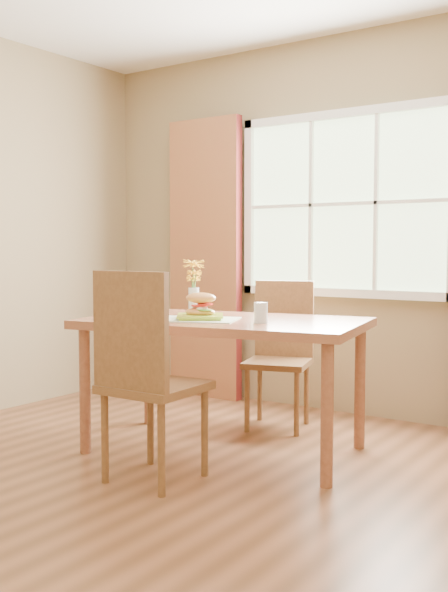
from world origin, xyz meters
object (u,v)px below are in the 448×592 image
at_px(chair_near, 143,368).
at_px(flower_vase, 194,281).
at_px(dining_table, 224,333).
at_px(croissant_sandwich, 201,305).
at_px(chair_far, 281,347).
at_px(water_glass, 261,313).

relative_size(chair_near, flower_vase, 3.16).
height_order(dining_table, chair_near, chair_near).
distance_m(chair_near, flower_vase, 0.99).
bearing_deg(croissant_sandwich, flower_vase, 120.27).
bearing_deg(chair_far, chair_near, -105.99).
bearing_deg(water_glass, croissant_sandwich, -173.86).
distance_m(dining_table, chair_near, 0.72).
height_order(dining_table, croissant_sandwich, croissant_sandwich).
relative_size(dining_table, chair_far, 1.80).
height_order(dining_table, water_glass, water_glass).
distance_m(chair_far, water_glass, 0.88).
bearing_deg(flower_vase, dining_table, -22.22).
xyz_separation_m(chair_near, water_glass, (0.29, 0.65, 0.24)).
bearing_deg(chair_far, flower_vase, -134.49).
relative_size(chair_near, chair_far, 1.11).
height_order(water_glass, flower_vase, flower_vase).
bearing_deg(chair_near, dining_table, 88.59).
bearing_deg(water_glass, chair_near, -113.85).
height_order(croissant_sandwich, flower_vase, flower_vase).
distance_m(dining_table, croissant_sandwich, 0.22).
relative_size(dining_table, flower_vase, 5.09).
height_order(chair_near, chair_far, chair_near).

